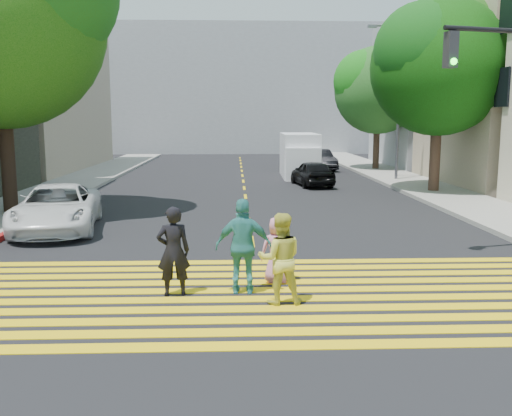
{
  "coord_description": "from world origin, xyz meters",
  "views": [
    {
      "loc": [
        -0.46,
        -9.16,
        3.32
      ],
      "look_at": [
        0.0,
        3.0,
        1.4
      ],
      "focal_mm": 40.0,
      "sensor_mm": 36.0,
      "label": 1
    }
  ],
  "objects": [
    {
      "name": "tree_left",
      "position": [
        -8.08,
        10.56,
        6.82
      ],
      "size": [
        9.54,
        9.29,
        10.11
      ],
      "rotation": [
        0.0,
        0.0,
        -0.43
      ],
      "color": "black",
      "rests_on": "ground"
    },
    {
      "name": "crosswalk",
      "position": [
        0.0,
        1.28,
        0.01
      ],
      "size": [
        13.4,
        5.3,
        0.01
      ],
      "color": "yellow",
      "rests_on": "ground"
    },
    {
      "name": "dark_car_parked",
      "position": [
        5.0,
        27.43,
        0.66
      ],
      "size": [
        1.94,
        4.18,
        1.33
      ],
      "primitive_type": "imported",
      "rotation": [
        0.0,
        0.0,
        0.14
      ],
      "color": "black",
      "rests_on": "ground"
    },
    {
      "name": "silver_car",
      "position": [
        3.8,
        30.53,
        0.6
      ],
      "size": [
        1.88,
        4.21,
        1.2
      ],
      "primitive_type": "imported",
      "rotation": [
        0.0,
        0.0,
        3.09
      ],
      "color": "slate",
      "rests_on": "ground"
    },
    {
      "name": "pedestrian_woman",
      "position": [
        0.35,
        0.76,
        0.83
      ],
      "size": [
        0.83,
        0.65,
        1.66
      ],
      "primitive_type": "imported",
      "rotation": [
        0.0,
        0.0,
        3.17
      ],
      "color": "gold",
      "rests_on": "ground"
    },
    {
      "name": "dark_car_near",
      "position": [
        3.38,
        18.73,
        0.64
      ],
      "size": [
        2.0,
        3.92,
        1.28
      ],
      "primitive_type": "imported",
      "rotation": [
        0.0,
        0.0,
        3.28
      ],
      "color": "black",
      "rests_on": "ground"
    },
    {
      "name": "sidewalk_right",
      "position": [
        8.5,
        15.0,
        0.07
      ],
      "size": [
        3.0,
        60.0,
        0.15
      ],
      "primitive_type": "cube",
      "color": "gray",
      "rests_on": "ground"
    },
    {
      "name": "ground",
      "position": [
        0.0,
        0.0,
        0.0
      ],
      "size": [
        120.0,
        120.0,
        0.0
      ],
      "primitive_type": "plane",
      "color": "black"
    },
    {
      "name": "building_right_grey",
      "position": [
        15.0,
        30.0,
        5.0
      ],
      "size": [
        10.0,
        10.0,
        10.0
      ],
      "primitive_type": "cube",
      "color": "gray",
      "rests_on": "ground"
    },
    {
      "name": "pedestrian_man",
      "position": [
        -1.62,
        1.32,
        0.85
      ],
      "size": [
        0.68,
        0.5,
        1.71
      ],
      "primitive_type": "imported",
      "rotation": [
        0.0,
        0.0,
        3.3
      ],
      "color": "black",
      "rests_on": "ground"
    },
    {
      "name": "street_lamp",
      "position": [
        7.91,
        20.53,
        4.67
      ],
      "size": [
        1.84,
        0.29,
        8.13
      ],
      "rotation": [
        0.0,
        0.0,
        0.06
      ],
      "color": "#55555F",
      "rests_on": "ground"
    },
    {
      "name": "white_sedan",
      "position": [
        -5.73,
        7.73,
        0.68
      ],
      "size": [
        2.97,
        5.18,
        1.36
      ],
      "primitive_type": "imported",
      "rotation": [
        0.0,
        0.0,
        0.15
      ],
      "color": "silver",
      "rests_on": "ground"
    },
    {
      "name": "backdrop_block",
      "position": [
        0.0,
        48.0,
        6.0
      ],
      "size": [
        30.0,
        8.0,
        12.0
      ],
      "primitive_type": "cube",
      "color": "gray",
      "rests_on": "ground"
    },
    {
      "name": "sidewalk_left",
      "position": [
        -8.5,
        22.0,
        0.07
      ],
      "size": [
        3.0,
        40.0,
        0.15
      ],
      "primitive_type": "cube",
      "color": "gray",
      "rests_on": "ground"
    },
    {
      "name": "tree_right_far",
      "position": [
        8.61,
        26.87,
        5.34
      ],
      "size": [
        6.23,
        5.83,
        7.91
      ],
      "rotation": [
        0.0,
        0.0,
        0.07
      ],
      "color": "black",
      "rests_on": "ground"
    },
    {
      "name": "tree_right_near",
      "position": [
        8.45,
        15.74,
        5.81
      ],
      "size": [
        7.54,
        7.45,
        8.59
      ],
      "rotation": [
        0.0,
        0.0,
        0.32
      ],
      "color": "#3C231E",
      "rests_on": "ground"
    },
    {
      "name": "pedestrian_extra",
      "position": [
        -0.3,
        1.41,
        0.91
      ],
      "size": [
        1.09,
        0.49,
        1.83
      ],
      "primitive_type": "imported",
      "rotation": [
        0.0,
        0.0,
        3.1
      ],
      "color": "teal",
      "rests_on": "ground"
    },
    {
      "name": "pedestrian_child",
      "position": [
        0.4,
        2.08,
        0.68
      ],
      "size": [
        0.68,
        0.45,
        1.37
      ],
      "primitive_type": "imported",
      "rotation": [
        0.0,
        0.0,
        3.12
      ],
      "color": "pink",
      "rests_on": "ground"
    },
    {
      "name": "lane_line",
      "position": [
        0.0,
        22.5,
        0.01
      ],
      "size": [
        0.12,
        34.4,
        0.01
      ],
      "color": "yellow",
      "rests_on": "ground"
    },
    {
      "name": "white_van",
      "position": [
        3.24,
        23.16,
        1.16
      ],
      "size": [
        2.08,
        5.25,
        2.45
      ],
      "rotation": [
        0.0,
        0.0,
        -0.02
      ],
      "color": "silver",
      "rests_on": "ground"
    }
  ]
}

